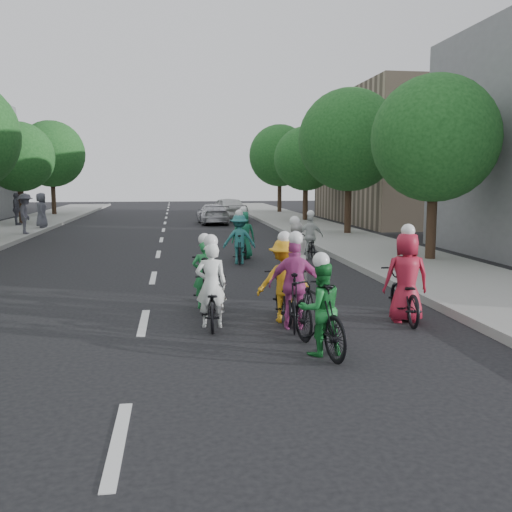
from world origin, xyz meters
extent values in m
plane|color=black|center=(0.00, 0.00, 0.00)|extent=(120.00, 120.00, 0.00)
cube|color=gray|center=(8.00, 10.00, 0.07)|extent=(4.00, 80.00, 0.15)
cube|color=#999993|center=(6.05, 10.00, 0.09)|extent=(0.18, 80.00, 0.18)
cube|color=gray|center=(16.00, 24.00, 4.00)|extent=(10.00, 14.00, 8.00)
cylinder|color=black|center=(-8.20, 24.00, 1.14)|extent=(0.32, 0.32, 2.27)
sphere|color=#174719|center=(-8.20, 24.00, 3.97)|extent=(4.00, 4.00, 4.00)
cylinder|color=black|center=(-8.20, 33.00, 1.24)|extent=(0.32, 0.32, 2.48)
sphere|color=#174719|center=(-8.20, 33.00, 4.53)|extent=(4.80, 4.80, 4.80)
cylinder|color=black|center=(8.80, 6.60, 1.14)|extent=(0.32, 0.32, 2.27)
sphere|color=#174719|center=(8.80, 6.60, 3.97)|extent=(4.00, 4.00, 4.00)
cylinder|color=black|center=(8.80, 15.60, 1.24)|extent=(0.32, 0.32, 2.48)
sphere|color=#174719|center=(8.80, 15.60, 4.53)|extent=(4.80, 4.80, 4.80)
cylinder|color=black|center=(8.80, 24.60, 1.14)|extent=(0.32, 0.32, 2.27)
sphere|color=#174719|center=(8.80, 24.60, 3.97)|extent=(4.00, 4.00, 4.00)
cylinder|color=black|center=(8.80, 33.60, 1.24)|extent=(0.32, 0.32, 2.48)
sphere|color=#174719|center=(8.80, 33.60, 4.53)|extent=(4.80, 4.80, 4.80)
imported|color=black|center=(1.26, -0.39, 0.43)|extent=(0.66, 1.68, 0.87)
imported|color=white|center=(1.26, -0.49, 0.78)|extent=(0.59, 0.40, 1.57)
sphere|color=white|center=(1.26, -0.49, 1.59)|extent=(0.26, 0.26, 0.26)
imported|color=black|center=(2.82, -2.29, 0.57)|extent=(0.87, 1.96, 1.14)
imported|color=#1B7C31|center=(2.82, -2.39, 0.73)|extent=(0.80, 0.67, 1.45)
sphere|color=white|center=(2.82, -2.39, 1.47)|extent=(0.26, 0.26, 0.26)
imported|color=black|center=(2.65, -0.18, 0.45)|extent=(0.65, 1.74, 0.91)
imported|color=orange|center=(2.65, -0.28, 0.79)|extent=(1.04, 0.62, 1.59)
sphere|color=white|center=(2.65, -0.28, 1.61)|extent=(0.26, 0.26, 0.26)
imported|color=black|center=(2.75, -0.72, 0.53)|extent=(0.82, 1.83, 1.06)
imported|color=#BE4393|center=(2.75, -0.82, 0.82)|extent=(1.02, 0.57, 1.63)
sphere|color=white|center=(2.75, -0.82, 1.65)|extent=(0.26, 0.26, 0.26)
imported|color=black|center=(4.94, -0.52, 0.49)|extent=(0.86, 1.92, 0.98)
imported|color=#A71A31|center=(4.94, -0.62, 0.86)|extent=(0.90, 0.64, 1.73)
sphere|color=white|center=(4.94, -0.62, 1.75)|extent=(0.26, 0.26, 0.26)
imported|color=black|center=(1.22, 1.19, 0.55)|extent=(0.60, 1.87, 1.11)
imported|color=#258844|center=(1.22, 1.09, 0.72)|extent=(0.54, 0.37, 1.44)
sphere|color=white|center=(1.22, 1.09, 1.46)|extent=(0.26, 0.26, 0.26)
imported|color=black|center=(3.51, 2.94, 0.42)|extent=(0.70, 1.63, 0.83)
imported|color=white|center=(3.51, 2.84, 0.83)|extent=(0.87, 0.71, 1.67)
sphere|color=white|center=(3.51, 2.84, 1.69)|extent=(0.26, 0.26, 0.26)
imported|color=black|center=(2.65, 7.38, 0.48)|extent=(0.55, 1.61, 0.95)
imported|color=#277777|center=(2.65, 7.28, 0.80)|extent=(1.07, 0.66, 1.59)
sphere|color=white|center=(2.65, 7.28, 1.61)|extent=(0.26, 0.26, 0.26)
imported|color=black|center=(5.20, 8.29, 0.40)|extent=(0.56, 1.53, 0.80)
imported|color=silver|center=(5.20, 8.19, 0.75)|extent=(0.89, 0.38, 1.51)
sphere|color=white|center=(5.20, 8.19, 1.53)|extent=(0.26, 0.26, 0.26)
imported|color=black|center=(2.94, 8.65, 0.44)|extent=(0.45, 1.49, 0.89)
imported|color=#186D49|center=(2.94, 8.55, 0.82)|extent=(0.81, 0.54, 1.63)
sphere|color=white|center=(2.94, 8.55, 1.65)|extent=(0.26, 0.26, 0.26)
imported|color=silver|center=(2.90, 23.91, 0.61)|extent=(1.90, 4.27, 1.22)
imported|color=white|center=(4.07, 27.13, 0.76)|extent=(2.69, 4.76, 1.53)
imported|color=#51505D|center=(-6.30, 17.19, 1.10)|extent=(0.85, 1.30, 1.90)
imported|color=#4F4F5C|center=(-8.13, 22.66, 1.05)|extent=(0.60, 1.12, 1.81)
imported|color=#51535F|center=(-6.34, 20.61, 1.07)|extent=(0.70, 0.97, 1.84)
camera|label=1|loc=(0.63, -10.73, 2.70)|focal=40.00mm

